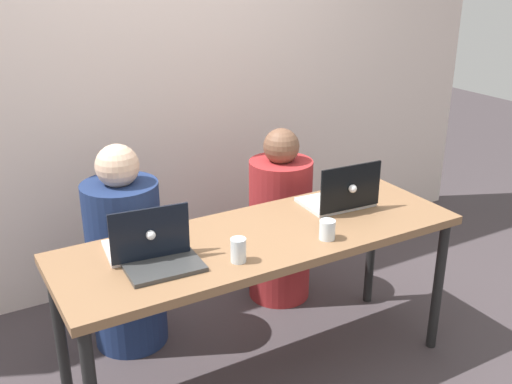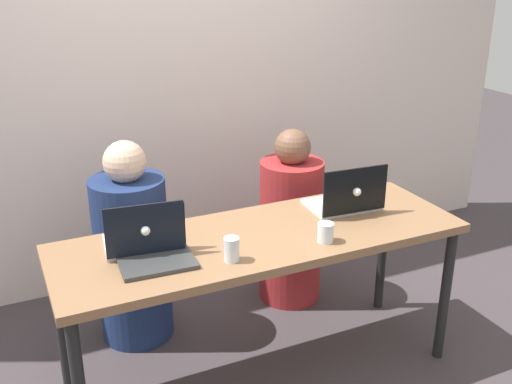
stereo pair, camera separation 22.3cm
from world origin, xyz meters
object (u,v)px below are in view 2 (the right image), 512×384
Objects in this scene: laptop_front_left at (154,250)px; person_on_left at (132,253)px; laptop_back_left at (143,238)px; person_on_right at (291,226)px; water_glass_right at (326,234)px; laptop_back_right at (346,200)px; water_glass_left at (232,251)px.

person_on_left is at bearing 89.38° from laptop_front_left.
person_on_left is 0.60m from laptop_back_left.
person_on_left is 1.05× the size of person_on_right.
laptop_front_left is at bearing 168.77° from water_glass_right.
water_glass_right is at bearing 148.57° from person_on_left.
laptop_back_left is (-0.05, -0.50, 0.32)m from person_on_left.
laptop_front_left is 0.73m from water_glass_right.
water_glass_right is at bearing 47.31° from laptop_back_right.
laptop_front_left is at bearing 103.35° from person_on_left.
laptop_back_right is 1.12× the size of laptop_front_left.
laptop_front_left is 0.89× the size of laptop_back_left.
person_on_right is (0.92, 0.00, -0.02)m from person_on_left.
laptop_back_right is at bearing 43.88° from water_glass_right.
laptop_back_right is 0.99m from laptop_front_left.
laptop_back_right is 4.00× the size of water_glass_right.
person_on_left is at bearing -24.51° from laptop_back_right.
water_glass_left reaches higher than water_glass_right.
person_on_left is 3.11× the size of laptop_back_right.
water_glass_left is (0.28, -0.13, -0.00)m from laptop_front_left.
laptop_back_right reaches higher than water_glass_right.
water_glass_right is at bearing -8.34° from laptop_front_left.
laptop_back_left is at bearing 160.49° from water_glass_right.
person_on_right is at bearing -83.31° from laptop_back_right.
laptop_front_left reaches higher than water_glass_left.
person_on_left reaches higher than laptop_front_left.
person_on_right reaches higher than water_glass_right.
laptop_front_left is 3.05× the size of water_glass_left.
person_on_right is at bearing 35.79° from laptop_front_left.
water_glass_left is (-0.67, -0.75, 0.33)m from person_on_right.
laptop_back_right is 1.00× the size of laptop_back_left.
laptop_back_left is 0.77m from water_glass_right.
person_on_left is at bearing 0.01° from person_on_right.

